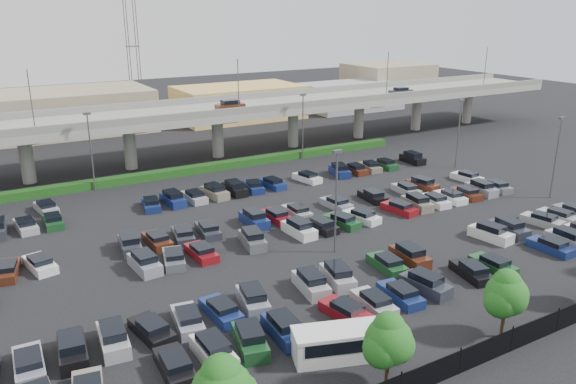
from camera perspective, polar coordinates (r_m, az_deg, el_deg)
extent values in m
plane|color=black|center=(61.76, 0.52, -3.47)|extent=(280.00, 280.00, 0.00)
cube|color=gray|center=(87.84, -10.28, 7.72)|extent=(150.00, 13.00, 1.10)
cube|color=slate|center=(81.90, -8.79, 7.79)|extent=(150.00, 0.50, 1.00)
cube|color=slate|center=(93.49, -11.67, 8.91)|extent=(150.00, 0.50, 1.00)
cylinder|color=gray|center=(83.86, -25.02, 3.06)|extent=(1.80, 1.80, 6.70)
cube|color=slate|center=(83.19, -25.31, 5.15)|extent=(2.60, 9.75, 0.50)
cylinder|color=gray|center=(86.06, -15.77, 4.45)|extent=(1.80, 1.80, 6.70)
cube|color=slate|center=(85.40, -15.95, 6.50)|extent=(2.60, 9.75, 0.50)
cylinder|color=gray|center=(90.40, -7.16, 5.63)|extent=(1.80, 1.80, 6.70)
cube|color=slate|center=(89.77, -7.24, 7.60)|extent=(2.60, 9.75, 0.50)
cylinder|color=gray|center=(96.59, 0.53, 6.58)|extent=(1.80, 1.80, 6.70)
cube|color=slate|center=(96.00, 0.53, 8.43)|extent=(2.60, 9.75, 0.50)
cylinder|color=gray|center=(104.30, 7.21, 7.31)|extent=(1.80, 1.80, 6.70)
cube|color=slate|center=(103.76, 7.28, 9.02)|extent=(2.60, 9.75, 0.50)
cylinder|color=gray|center=(113.23, 12.92, 7.86)|extent=(1.80, 1.80, 6.70)
cube|color=slate|center=(112.73, 13.04, 9.43)|extent=(2.60, 9.75, 0.50)
cylinder|color=gray|center=(123.10, 17.77, 8.26)|extent=(1.80, 1.80, 6.70)
cube|color=slate|center=(122.64, 17.91, 9.70)|extent=(2.60, 9.75, 0.50)
cube|color=#4E2315|center=(87.14, -5.89, 8.54)|extent=(4.40, 1.82, 1.05)
cube|color=black|center=(87.01, -5.91, 9.08)|extent=(2.60, 1.60, 0.65)
cube|color=#2C303A|center=(105.62, 11.39, 9.91)|extent=(4.40, 1.82, 0.82)
cube|color=black|center=(105.54, 11.41, 10.25)|extent=(2.30, 1.60, 0.50)
cylinder|color=#4E4D53|center=(76.38, -24.62, 8.29)|extent=(0.14, 0.14, 8.00)
cylinder|color=#4E4D53|center=(83.84, -5.07, 10.59)|extent=(0.14, 0.14, 8.00)
cylinder|color=#4E4D53|center=(98.95, 10.05, 11.55)|extent=(0.14, 0.14, 8.00)
cylinder|color=#4E4D53|center=(115.80, 19.40, 11.75)|extent=(0.14, 0.14, 8.00)
cube|color=#123710|center=(82.95, -8.34, 2.44)|extent=(66.00, 1.60, 1.10)
cube|color=black|center=(42.38, 20.88, -14.27)|extent=(70.00, 0.06, 1.80)
cylinder|color=black|center=(39.66, 17.06, -16.07)|extent=(0.10, 0.10, 2.00)
cylinder|color=black|center=(43.03, 21.77, -13.71)|extent=(0.10, 0.10, 2.00)
cylinder|color=black|center=(46.69, 25.69, -11.63)|extent=(0.10, 0.10, 2.00)
sphere|color=#154E15|center=(30.72, -6.79, -18.01)|extent=(2.30, 2.30, 2.30)
cylinder|color=#332316|center=(37.47, 10.00, -17.76)|extent=(0.26, 0.26, 1.96)
sphere|color=#154E15|center=(36.13, 10.21, -14.69)|extent=(3.04, 3.04, 3.04)
sphere|color=#154E15|center=(36.88, 10.93, -14.99)|extent=(2.39, 2.39, 2.39)
sphere|color=#154E15|center=(35.92, 9.50, -15.47)|extent=(2.39, 2.39, 2.39)
sphere|color=#154E15|center=(35.76, 10.21, -13.41)|extent=(2.06, 2.06, 2.06)
cylinder|color=#332316|center=(44.55, 20.95, -12.46)|extent=(0.26, 0.26, 1.97)
sphere|color=#154E15|center=(43.42, 21.31, -9.71)|extent=(3.07, 3.07, 3.07)
sphere|color=#154E15|center=(44.24, 21.72, -10.03)|extent=(2.41, 2.41, 2.41)
sphere|color=#154E15|center=(43.10, 20.83, -10.37)|extent=(2.41, 2.41, 2.41)
sphere|color=#154E15|center=(43.13, 21.35, -8.61)|extent=(2.08, 2.08, 2.08)
cube|color=silver|center=(39.79, 5.59, -15.16)|extent=(7.16, 4.32, 1.98)
cube|color=black|center=(39.53, 5.61, -14.58)|extent=(6.29, 4.07, 0.90)
cube|color=silver|center=(39.19, 5.64, -13.81)|extent=(7.28, 4.44, 0.24)
cube|color=black|center=(39.23, -11.42, -17.03)|extent=(1.99, 4.47, 0.82)
cube|color=black|center=(38.72, -11.38, -16.42)|extent=(1.69, 2.36, 0.50)
cube|color=white|center=(39.91, -7.56, -15.92)|extent=(1.93, 4.44, 1.05)
cube|color=black|center=(39.46, -7.61, -14.93)|extent=(1.66, 2.64, 0.65)
cube|color=#194722|center=(40.83, -3.88, -14.92)|extent=(2.75, 4.69, 1.05)
cube|color=black|center=(40.39, -3.91, -13.95)|extent=(2.14, 2.89, 0.65)
cube|color=navy|center=(41.91, -0.42, -13.92)|extent=(2.09, 4.51, 1.05)
cube|color=black|center=(41.48, -0.42, -12.96)|extent=(1.76, 2.69, 0.65)
cube|color=maroon|center=(44.56, 5.87, -12.08)|extent=(2.53, 4.64, 0.82)
cube|color=black|center=(44.11, 6.05, -11.49)|extent=(1.96, 2.54, 0.50)
cube|color=#A1A1A6|center=(46.04, 8.70, -11.14)|extent=(2.10, 4.51, 0.82)
cube|color=black|center=(45.61, 8.90, -10.55)|extent=(1.75, 2.40, 0.50)
cube|color=navy|center=(47.64, 11.33, -10.23)|extent=(2.12, 4.51, 0.82)
cube|color=black|center=(47.22, 11.54, -9.66)|extent=(1.76, 2.40, 0.50)
cube|color=#2C303A|center=(49.29, 13.78, -9.25)|extent=(2.45, 4.62, 1.05)
cube|color=black|center=(48.92, 13.85, -8.40)|extent=(1.97, 2.81, 0.65)
cube|color=black|center=(53.00, 18.13, -7.77)|extent=(2.68, 4.68, 0.82)
cube|color=black|center=(52.63, 18.36, -7.23)|extent=(2.04, 2.58, 0.50)
cube|color=#194722|center=(54.95, 20.07, -7.04)|extent=(1.82, 4.40, 0.82)
cube|color=black|center=(54.59, 20.31, -6.51)|extent=(1.60, 2.30, 0.50)
cube|color=navy|center=(61.16, 25.11, -5.10)|extent=(1.95, 4.45, 0.82)
cube|color=black|center=(60.84, 25.34, -4.61)|extent=(1.67, 2.35, 0.50)
cube|color=#A1A1A6|center=(63.30, 26.57, -4.44)|extent=(2.00, 4.47, 1.05)
cube|color=black|center=(63.01, 26.67, -3.75)|extent=(1.71, 2.66, 0.65)
cube|color=gray|center=(42.27, -24.81, -15.70)|extent=(2.00, 4.47, 0.82)
cube|color=black|center=(41.77, -24.89, -15.12)|extent=(1.69, 2.36, 0.50)
cube|color=black|center=(42.37, -21.03, -14.90)|extent=(2.28, 4.57, 1.05)
cube|color=black|center=(41.94, -21.16, -13.96)|extent=(1.87, 2.76, 0.65)
cube|color=#A1A1A6|center=(42.70, -17.31, -14.18)|extent=(2.22, 4.55, 1.05)
cube|color=black|center=(42.28, -17.41, -13.24)|extent=(1.84, 2.74, 0.65)
cube|color=black|center=(43.27, -13.67, -13.55)|extent=(2.52, 4.64, 0.82)
cube|color=black|center=(42.79, -13.65, -12.96)|extent=(1.96, 2.53, 0.50)
cube|color=gray|center=(43.95, -10.16, -12.76)|extent=(2.45, 4.62, 0.82)
cube|color=black|center=(43.47, -10.12, -12.17)|extent=(1.93, 2.51, 0.50)
cube|color=navy|center=(44.78, -6.80, -11.95)|extent=(2.09, 4.50, 0.82)
cube|color=black|center=(44.31, -6.72, -11.36)|extent=(1.74, 2.39, 0.50)
cube|color=gray|center=(45.71, -3.59, -11.01)|extent=(2.66, 4.68, 1.05)
cube|color=black|center=(45.32, -3.61, -10.11)|extent=(2.09, 2.87, 0.65)
cube|color=#A1A1A6|center=(48.10, 2.35, -9.42)|extent=(2.42, 4.61, 1.05)
cube|color=black|center=(47.72, 2.36, -8.54)|extent=(1.95, 2.80, 0.65)
cube|color=#A1A1A6|center=(49.48, 5.07, -8.64)|extent=(2.73, 4.69, 1.05)
cube|color=black|center=(49.11, 5.09, -7.79)|extent=(2.13, 2.89, 0.65)
cube|color=#194722|center=(52.61, 10.01, -7.30)|extent=(2.24, 4.56, 0.82)
cube|color=black|center=(52.21, 10.19, -6.75)|extent=(1.82, 2.44, 0.50)
cube|color=#4E2315|center=(54.24, 12.27, -6.50)|extent=(2.21, 4.55, 1.05)
cube|color=black|center=(53.91, 12.33, -5.71)|extent=(1.83, 2.73, 0.65)
cube|color=white|center=(61.75, 19.89, -4.10)|extent=(2.43, 4.62, 1.05)
cube|color=black|center=(61.46, 19.97, -3.39)|extent=(1.96, 2.80, 0.65)
cube|color=#2C303A|center=(63.79, 21.50, -3.58)|extent=(2.21, 4.55, 1.05)
cube|color=black|center=(63.51, 21.59, -2.89)|extent=(1.83, 2.73, 0.65)
cube|color=#A1A1A6|center=(68.05, 24.41, -2.71)|extent=(2.57, 4.65, 0.82)
cube|color=black|center=(67.74, 24.61, -2.27)|extent=(1.99, 2.55, 0.50)
cube|color=#A1A1A6|center=(70.23, 25.73, -2.28)|extent=(2.24, 4.55, 0.82)
cube|color=black|center=(69.93, 25.94, -1.84)|extent=(1.82, 2.44, 0.50)
cube|color=#5A5D61|center=(72.44, 26.98, -1.87)|extent=(1.98, 4.47, 0.82)
cube|color=black|center=(72.15, 27.18, -1.44)|extent=(1.69, 2.36, 0.50)
cube|color=gray|center=(53.25, -14.35, -7.15)|extent=(2.18, 4.54, 1.05)
cube|color=black|center=(52.91, -14.42, -6.34)|extent=(1.81, 2.72, 0.65)
cube|color=#5A5D61|center=(53.99, -11.53, -6.70)|extent=(2.82, 4.71, 0.82)
cube|color=black|center=(53.56, -11.51, -6.17)|extent=(2.10, 2.62, 0.50)
cube|color=maroon|center=(54.81, -8.81, -6.15)|extent=(2.02, 4.48, 0.82)
cube|color=black|center=(54.38, -8.76, -5.62)|extent=(1.71, 2.37, 0.50)
cube|color=#5A5D61|center=(56.77, -3.64, -4.95)|extent=(2.52, 4.64, 1.05)
cube|color=black|center=(56.45, -3.65, -4.18)|extent=(2.01, 2.83, 0.65)
cube|color=white|center=(59.22, 1.13, -3.90)|extent=(2.03, 4.48, 1.05)
cube|color=black|center=(58.91, 1.14, -3.17)|extent=(1.73, 2.67, 0.65)
cube|color=black|center=(60.64, 3.36, -3.51)|extent=(2.10, 4.51, 0.82)
cube|color=black|center=(60.25, 3.47, -3.01)|extent=(1.74, 2.40, 0.50)
cube|color=#194722|center=(62.10, 5.48, -3.02)|extent=(2.61, 4.66, 0.82)
cube|color=black|center=(61.73, 5.60, -2.54)|extent=(2.00, 2.56, 0.50)
cube|color=white|center=(63.65, 7.50, -2.56)|extent=(2.67, 4.68, 0.82)
cube|color=black|center=(63.29, 7.63, -2.08)|extent=(2.03, 2.58, 0.50)
cube|color=maroon|center=(66.99, 11.24, -1.69)|extent=(2.45, 4.62, 0.82)
cube|color=black|center=(66.64, 11.38, -1.23)|extent=(1.93, 2.51, 0.50)
cube|color=gray|center=(68.72, 12.98, -1.20)|extent=(2.37, 4.60, 1.05)
cube|color=black|center=(68.46, 13.02, -0.55)|extent=(1.92, 2.78, 0.65)
cube|color=white|center=(70.59, 14.61, -0.91)|extent=(2.14, 4.52, 0.82)
cube|color=black|center=(70.26, 14.76, -0.47)|extent=(1.77, 2.41, 0.50)
cube|color=white|center=(72.48, 16.17, -0.54)|extent=(2.16, 4.53, 0.82)
cube|color=black|center=(72.16, 16.32, -0.11)|extent=(1.78, 2.42, 0.50)
cube|color=#4E2315|center=(74.43, 17.64, -0.19)|extent=(2.27, 4.57, 0.82)
cube|color=black|center=(74.12, 17.80, 0.23)|extent=(1.83, 2.46, 0.50)
cube|color=gray|center=(76.39, 19.05, 0.22)|extent=(2.17, 4.53, 1.05)
cube|color=black|center=(76.16, 19.11, 0.80)|extent=(1.81, 2.72, 0.65)
cube|color=#5A5D61|center=(78.47, 20.37, 0.45)|extent=(2.33, 4.59, 0.82)
cube|color=black|center=(78.17, 20.53, 0.85)|extent=(1.87, 2.48, 0.50)
cube|color=#4E2315|center=(56.47, -26.64, -7.24)|extent=(2.70, 4.68, 0.82)
cube|color=black|center=(56.04, -26.71, -6.73)|extent=(2.05, 2.58, 0.50)
cube|color=white|center=(56.59, -23.87, -6.78)|extent=(2.68, 4.68, 0.82)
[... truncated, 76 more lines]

